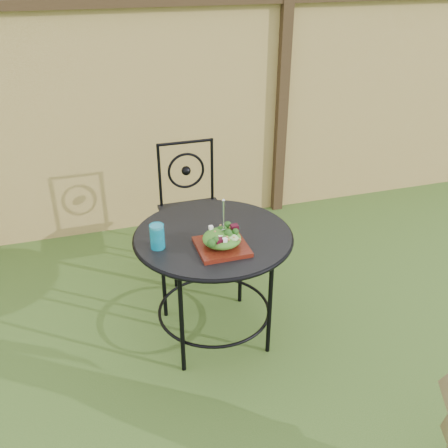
% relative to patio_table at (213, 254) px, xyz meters
% --- Properties ---
extents(ground, '(60.00, 60.00, 0.00)m').
position_rel_patio_table_xyz_m(ground, '(-0.23, -0.62, -0.59)').
color(ground, '#294817').
rests_on(ground, ground).
extents(fence, '(8.00, 0.12, 1.90)m').
position_rel_patio_table_xyz_m(fence, '(-0.23, 1.58, 0.36)').
color(fence, tan).
rests_on(fence, ground).
extents(patio_table, '(0.92, 0.92, 0.72)m').
position_rel_patio_table_xyz_m(patio_table, '(0.00, 0.00, 0.00)').
color(patio_table, black).
rests_on(patio_table, ground).
extents(patio_chair, '(0.46, 0.46, 0.95)m').
position_rel_patio_table_xyz_m(patio_chair, '(0.08, 0.82, -0.08)').
color(patio_chair, black).
rests_on(patio_chair, ground).
extents(salad_plate, '(0.27, 0.27, 0.02)m').
position_rel_patio_table_xyz_m(salad_plate, '(-0.00, -0.17, 0.15)').
color(salad_plate, '#400B09').
rests_on(salad_plate, patio_table).
extents(salad, '(0.21, 0.21, 0.08)m').
position_rel_patio_table_xyz_m(salad, '(-0.00, -0.17, 0.20)').
color(salad, '#235614').
rests_on(salad, salad_plate).
extents(fork, '(0.01, 0.01, 0.18)m').
position_rel_patio_table_xyz_m(fork, '(0.01, -0.17, 0.33)').
color(fork, silver).
rests_on(fork, salad).
extents(drinking_glass, '(0.08, 0.08, 0.14)m').
position_rel_patio_table_xyz_m(drinking_glass, '(-0.33, -0.05, 0.21)').
color(drinking_glass, '#0D7F9C').
rests_on(drinking_glass, patio_table).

